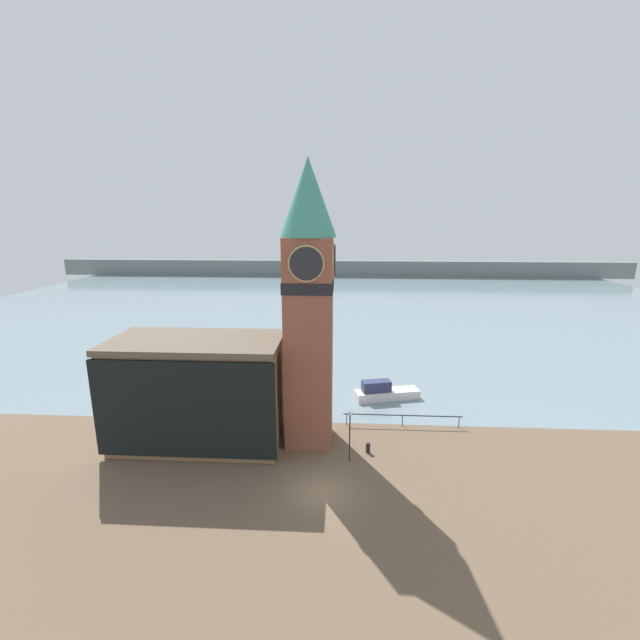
# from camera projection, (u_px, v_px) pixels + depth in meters

# --- Properties ---
(ground_plane) EXTENTS (160.00, 160.00, 0.00)m
(ground_plane) POSITION_uv_depth(u_px,v_px,m) (321.00, 492.00, 29.79)
(ground_plane) COLOR brown
(water) EXTENTS (160.00, 120.00, 0.00)m
(water) POSITION_uv_depth(u_px,v_px,m) (338.00, 300.00, 98.04)
(water) COLOR gray
(water) RESTS_ON ground_plane
(far_shoreline) EXTENTS (180.00, 3.00, 5.00)m
(far_shoreline) POSITION_uv_depth(u_px,v_px,m) (340.00, 268.00, 136.25)
(far_shoreline) COLOR slate
(far_shoreline) RESTS_ON water
(pier_railing) EXTENTS (10.80, 0.08, 1.09)m
(pier_railing) POSITION_uv_depth(u_px,v_px,m) (403.00, 416.00, 38.99)
(pier_railing) COLOR #232328
(pier_railing) RESTS_ON ground_plane
(clock_tower) EXTENTS (4.34, 4.34, 23.05)m
(clock_tower) POSITION_uv_depth(u_px,v_px,m) (309.00, 300.00, 33.90)
(clock_tower) COLOR brown
(clock_tower) RESTS_ON ground_plane
(pier_building) EXTENTS (14.10, 7.28, 9.01)m
(pier_building) POSITION_uv_depth(u_px,v_px,m) (198.00, 391.00, 35.65)
(pier_building) COLOR #9E754C
(pier_building) RESTS_ON ground_plane
(boat_near) EXTENTS (6.96, 3.35, 2.03)m
(boat_near) POSITION_uv_depth(u_px,v_px,m) (384.00, 392.00, 44.94)
(boat_near) COLOR silver
(boat_near) RESTS_ON water
(mooring_bollard_near) EXTENTS (0.37, 0.37, 0.87)m
(mooring_bollard_near) POSITION_uv_depth(u_px,v_px,m) (368.00, 447.00, 34.71)
(mooring_bollard_near) COLOR black
(mooring_bollard_near) RESTS_ON ground_plane
(lamp_post) EXTENTS (0.32, 0.32, 4.23)m
(lamp_post) POSITION_uv_depth(u_px,v_px,m) (350.00, 427.00, 32.89)
(lamp_post) COLOR black
(lamp_post) RESTS_ON ground_plane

